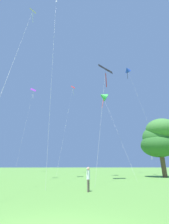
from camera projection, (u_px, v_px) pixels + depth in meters
name	position (u px, v px, depth m)	size (l,w,h in m)	color
kite_red_high	(72.00, 91.00, 45.10)	(2.63, 11.15, 24.59)	red
kite_yellow_diamond	(31.00, 16.00, 22.16)	(3.99, 12.20, 24.80)	yellow
kite_pink_low	(56.00, 1.00, 25.57)	(2.38, 6.00, 30.02)	pink
kite_blue_delta	(127.00, 70.00, 44.40)	(5.02, 7.21, 28.99)	blue
kite_teal_box	(151.00, 143.00, 34.81)	(3.88, 9.20, 7.75)	teal
kite_purple_streamer	(33.00, 93.00, 53.55)	(1.84, 7.88, 27.79)	purple
kite_black_large	(106.00, 72.00, 22.53)	(3.44, 5.11, 16.33)	black
kite_green_small	(103.00, 96.00, 30.69)	(3.38, 8.87, 15.93)	green
person_in_red_shirt	(88.00, 177.00, 11.32)	(0.33, 0.51, 1.68)	#665B4C
tree_right_cluster	(159.00, 139.00, 26.86)	(5.93, 6.21, 9.60)	brown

